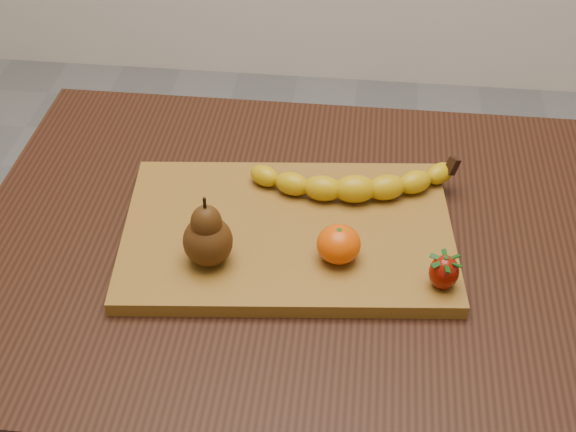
# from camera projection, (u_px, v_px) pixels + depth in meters

# --- Properties ---
(table) EXTENTS (1.00, 0.70, 0.76)m
(table) POSITION_uv_depth(u_px,v_px,m) (326.00, 290.00, 1.17)
(table) COLOR black
(table) RESTS_ON ground
(cutting_board) EXTENTS (0.48, 0.34, 0.02)m
(cutting_board) POSITION_uv_depth(u_px,v_px,m) (288.00, 233.00, 1.11)
(cutting_board) COLOR brown
(cutting_board) RESTS_ON table
(banana) EXTENTS (0.26, 0.10, 0.04)m
(banana) POSITION_uv_depth(u_px,v_px,m) (355.00, 189.00, 1.13)
(banana) COLOR #C49D09
(banana) RESTS_ON cutting_board
(pear) EXTENTS (0.08, 0.08, 0.10)m
(pear) POSITION_uv_depth(u_px,v_px,m) (207.00, 230.00, 1.02)
(pear) COLOR #44240A
(pear) RESTS_ON cutting_board
(mandarin) EXTENTS (0.06, 0.06, 0.05)m
(mandarin) POSITION_uv_depth(u_px,v_px,m) (339.00, 244.00, 1.04)
(mandarin) COLOR #DA4702
(mandarin) RESTS_ON cutting_board
(strawberry) EXTENTS (0.05, 0.05, 0.05)m
(strawberry) POSITION_uv_depth(u_px,v_px,m) (444.00, 271.00, 1.00)
(strawberry) COLOR #820F03
(strawberry) RESTS_ON cutting_board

